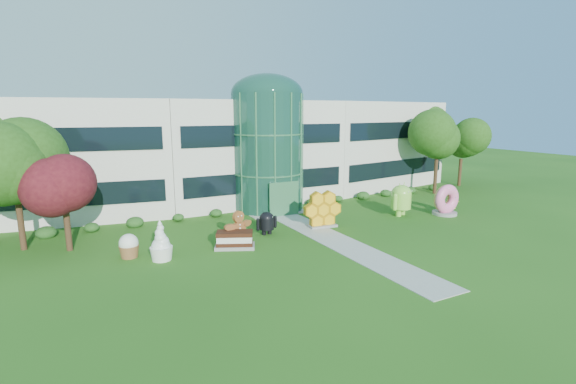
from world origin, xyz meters
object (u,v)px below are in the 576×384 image
android_green (401,198)px  android_black (267,221)px  gingerbread (239,227)px  donut (446,199)px

android_green → android_black: android_green is taller
android_green → gingerbread: 14.38m
android_green → gingerbread: (-14.36, -0.76, -0.38)m
android_green → android_black: bearing=156.7°
donut → gingerbread: bearing=178.1°
android_black → donut: (15.32, -1.74, 0.34)m
gingerbread → android_black: bearing=3.6°
android_black → donut: size_ratio=0.73×
android_black → donut: donut is taller
donut → gingerbread: (-17.77, 0.72, -0.18)m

